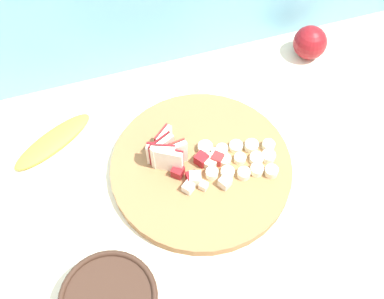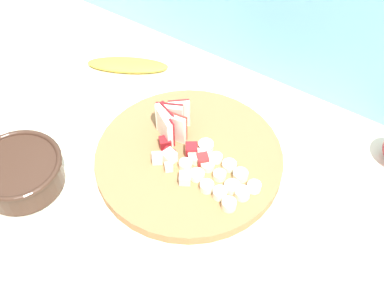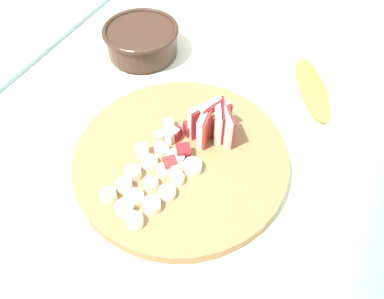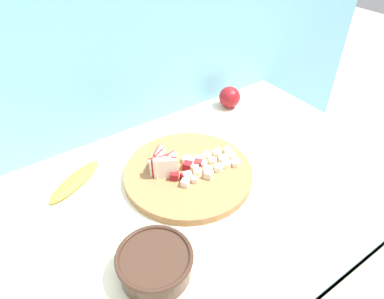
% 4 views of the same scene
% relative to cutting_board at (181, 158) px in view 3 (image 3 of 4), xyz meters
% --- Properties ---
extents(ground, '(10.00, 10.00, 0.00)m').
position_rel_cutting_board_xyz_m(ground, '(-0.13, -0.07, -0.94)').
color(ground, '#B2ADA3').
extents(tiled_countertop, '(1.39, 0.71, 0.94)m').
position_rel_cutting_board_xyz_m(tiled_countertop, '(-0.13, -0.07, -0.47)').
color(tiled_countertop, beige).
rests_on(tiled_countertop, ground).
extents(tile_backsplash, '(2.40, 0.04, 1.48)m').
position_rel_cutting_board_xyz_m(tile_backsplash, '(-0.13, 0.31, -0.20)').
color(tile_backsplash, '#6BADC6').
rests_on(tile_backsplash, ground).
extents(cutting_board, '(0.34, 0.34, 0.02)m').
position_rel_cutting_board_xyz_m(cutting_board, '(0.00, 0.00, 0.00)').
color(cutting_board, olive).
rests_on(cutting_board, tiled_countertop).
extents(apple_wedge_fan, '(0.07, 0.08, 0.06)m').
position_rel_cutting_board_xyz_m(apple_wedge_fan, '(-0.06, 0.03, 0.04)').
color(apple_wedge_fan, maroon).
rests_on(apple_wedge_fan, cutting_board).
extents(apple_dice_pile, '(0.11, 0.09, 0.02)m').
position_rel_cutting_board_xyz_m(apple_dice_pile, '(-0.01, -0.02, 0.02)').
color(apple_dice_pile, white).
rests_on(apple_dice_pile, cutting_board).
extents(banana_slice_rows, '(0.15, 0.11, 0.02)m').
position_rel_cutting_board_xyz_m(banana_slice_rows, '(0.07, -0.01, 0.02)').
color(banana_slice_rows, white).
rests_on(banana_slice_rows, cutting_board).
extents(ceramic_bowl, '(0.15, 0.15, 0.06)m').
position_rel_cutting_board_xyz_m(ceramic_bowl, '(-0.22, -0.20, 0.02)').
color(ceramic_bowl, '#382319').
rests_on(ceramic_bowl, tiled_countertop).
extents(banana_peel, '(0.18, 0.13, 0.02)m').
position_rel_cutting_board_xyz_m(banana_peel, '(-0.26, 0.15, -0.00)').
color(banana_peel, gold).
rests_on(banana_peel, tiled_countertop).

